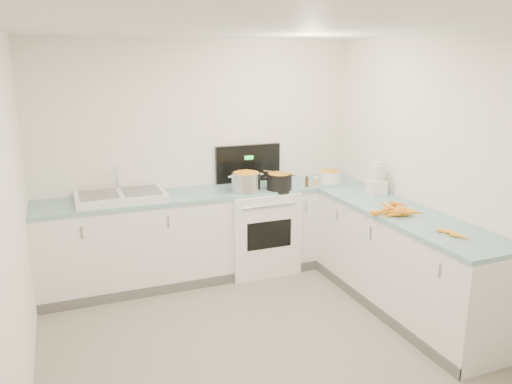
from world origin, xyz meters
name	(u,v)px	position (x,y,z in m)	size (l,w,h in m)	color
floor	(272,356)	(0.00, 0.00, 0.00)	(3.50, 4.00, 0.00)	gray
ceiling	(275,25)	(0.00, 0.00, 2.50)	(3.50, 4.00, 0.00)	white
wall_back	(200,158)	(0.00, 2.00, 1.25)	(3.50, 2.50, 0.00)	white
wall_front	(489,344)	(0.00, -2.00, 1.25)	(3.50, 2.50, 0.00)	white
wall_left	(8,234)	(-1.75, 0.00, 1.25)	(4.00, 2.50, 0.00)	white
wall_right	(461,184)	(1.75, 0.00, 1.25)	(4.00, 2.50, 0.00)	white
counter_back	(210,234)	(0.00, 1.70, 0.47)	(3.50, 0.62, 0.94)	white
counter_right	(403,261)	(1.45, 0.30, 0.47)	(0.62, 2.20, 0.94)	white
stove	(258,228)	(0.55, 1.69, 0.47)	(0.76, 0.65, 1.36)	white
sink	(121,196)	(-0.90, 1.70, 0.98)	(0.86, 0.52, 0.31)	white
steel_pot	(246,183)	(0.37, 1.55, 1.03)	(0.30, 0.30, 0.22)	silver
black_pot	(279,183)	(0.73, 1.51, 1.02)	(0.27, 0.27, 0.19)	black
wooden_spoon	(279,173)	(0.73, 1.51, 1.12)	(0.02, 0.02, 0.39)	#AD7A47
mixing_bowl	(329,177)	(1.39, 1.61, 1.00)	(0.27, 0.27, 0.13)	white
extract_bottle	(307,183)	(1.05, 1.50, 0.99)	(0.04, 0.04, 0.09)	#593319
spice_jar	(315,182)	(1.17, 1.52, 0.98)	(0.05, 0.05, 0.08)	#E5B266
food_processor	(376,180)	(1.59, 0.98, 1.08)	(0.19, 0.22, 0.33)	white
carrot_pile	(396,211)	(1.33, 0.30, 0.97)	(0.43, 0.43, 0.09)	#FF9E1F
peeled_carrots	(455,234)	(1.40, -0.36, 0.96)	(0.12, 0.29, 0.04)	#FFA326
peelings	(98,194)	(-1.11, 1.70, 1.02)	(0.21, 0.28, 0.01)	tan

